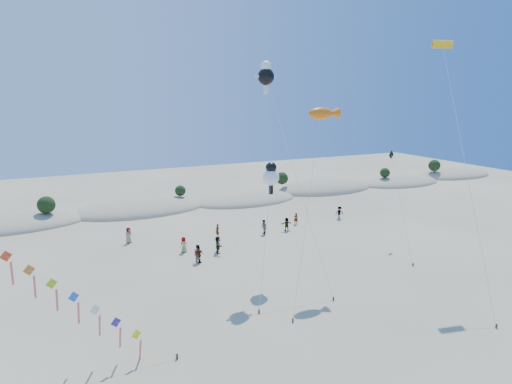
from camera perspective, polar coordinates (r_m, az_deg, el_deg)
name	(u,v)px	position (r m, az deg, el deg)	size (l,w,h in m)	color
dune_ridge	(148,209)	(63.85, -14.21, -2.15)	(145.30, 11.49, 5.57)	tan
fish_kite	(324,114)	(38.23, 9.02, 10.28)	(8.58, 7.96, 15.05)	#3F2D1E
cartoon_kite_low	(271,175)	(37.43, 2.02, 2.23)	(4.92, 7.04, 10.38)	#3F2D1E
cartoon_kite_high	(266,75)	(38.96, 1.35, 15.33)	(2.70, 9.80, 19.02)	#3F2D1E
parafoil_kite	(444,51)	(41.91, 23.76, 16.78)	(5.23, 11.24, 20.70)	#3F2D1E
dark_kite	(397,182)	(48.20, 18.24, 1.28)	(4.16, 8.08, 10.11)	#3F2D1E
beachgoers	(240,234)	(48.31, -2.10, -5.60)	(28.13, 9.78, 1.81)	slate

